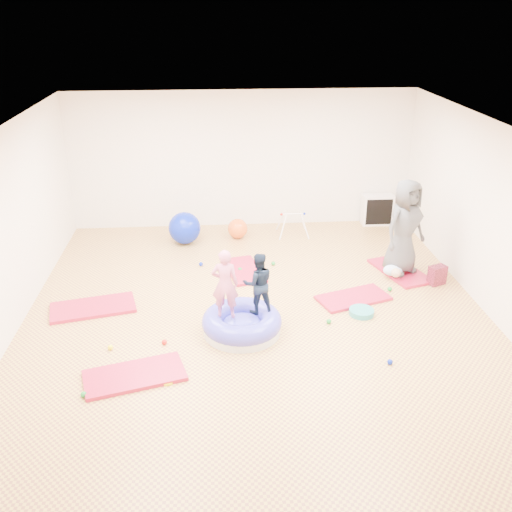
{
  "coord_description": "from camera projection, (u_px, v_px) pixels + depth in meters",
  "views": [
    {
      "loc": [
        -0.59,
        -7.41,
        4.36
      ],
      "look_at": [
        0.0,
        0.3,
        0.9
      ],
      "focal_mm": 40.0,
      "sensor_mm": 36.0,
      "label": 1
    }
  ],
  "objects": [
    {
      "name": "child_pink",
      "position": [
        225.0,
        281.0,
        7.84
      ],
      "size": [
        0.4,
        0.28,
        1.03
      ],
      "primitive_type": "imported",
      "rotation": [
        0.0,
        0.0,
        3.04
      ],
      "color": "#CF6488",
      "rests_on": "inflatable_cushion"
    },
    {
      "name": "gym_mat_right",
      "position": [
        353.0,
        298.0,
        9.12
      ],
      "size": [
        1.26,
        0.91,
        0.05
      ],
      "primitive_type": "cube",
      "rotation": [
        0.0,
        0.0,
        0.33
      ],
      "color": "#B91736",
      "rests_on": "ground"
    },
    {
      "name": "room",
      "position": [
        258.0,
        232.0,
        8.0
      ],
      "size": [
        7.01,
        8.01,
        2.81
      ],
      "color": "gold",
      "rests_on": "ground"
    },
    {
      "name": "infant",
      "position": [
        394.0,
        271.0,
        9.74
      ],
      "size": [
        0.34,
        0.35,
        0.2
      ],
      "color": "#B4CDF7",
      "rests_on": "gym_mat_rear_right"
    },
    {
      "name": "balance_disc",
      "position": [
        362.0,
        312.0,
        8.67
      ],
      "size": [
        0.38,
        0.38,
        0.08
      ],
      "primitive_type": "cylinder",
      "color": "teal",
      "rests_on": "ground"
    },
    {
      "name": "cube_shelf",
      "position": [
        377.0,
        210.0,
        12.09
      ],
      "size": [
        0.64,
        0.32,
        0.64
      ],
      "color": "silver",
      "rests_on": "ground"
    },
    {
      "name": "exercise_ball_blue",
      "position": [
        185.0,
        228.0,
        11.13
      ],
      "size": [
        0.63,
        0.63,
        0.63
      ],
      "primitive_type": "sphere",
      "color": "#071AA9",
      "rests_on": "ground"
    },
    {
      "name": "child_navy",
      "position": [
        258.0,
        280.0,
        7.99
      ],
      "size": [
        0.47,
        0.39,
        0.91
      ],
      "primitive_type": "imported",
      "rotation": [
        0.0,
        0.0,
        3.24
      ],
      "color": "black",
      "rests_on": "inflatable_cushion"
    },
    {
      "name": "infant_play_gym",
      "position": [
        293.0,
        221.0,
        11.49
      ],
      "size": [
        0.62,
        0.59,
        0.48
      ],
      "rotation": [
        0.0,
        0.0,
        0.02
      ],
      "color": "silver",
      "rests_on": "ground"
    },
    {
      "name": "yellow_toy",
      "position": [
        167.0,
        381.0,
        7.14
      ],
      "size": [
        0.19,
        0.19,
        0.03
      ],
      "primitive_type": "cylinder",
      "color": "#FFF200",
      "rests_on": "ground"
    },
    {
      "name": "gym_mat_front_left",
      "position": [
        135.0,
        375.0,
        7.22
      ],
      "size": [
        1.38,
        0.94,
        0.05
      ],
      "primitive_type": "cube",
      "rotation": [
        0.0,
        0.0,
        0.28
      ],
      "color": "#B91736",
      "rests_on": "ground"
    },
    {
      "name": "ball_pit_balls",
      "position": [
        244.0,
        308.0,
        8.79
      ],
      "size": [
        4.55,
        3.71,
        0.08
      ],
      "color": "#071AA9",
      "rests_on": "ground"
    },
    {
      "name": "inflatable_cushion",
      "position": [
        242.0,
        324.0,
        8.16
      ],
      "size": [
        1.15,
        1.15,
        0.36
      ],
      "rotation": [
        0.0,
        0.0,
        0.36
      ],
      "color": "silver",
      "rests_on": "ground"
    },
    {
      "name": "backpack",
      "position": [
        437.0,
        275.0,
        9.56
      ],
      "size": [
        0.33,
        0.27,
        0.33
      ],
      "primitive_type": "cube",
      "rotation": [
        0.0,
        0.0,
        0.38
      ],
      "color": "#B42648",
      "rests_on": "ground"
    },
    {
      "name": "gym_mat_center_back",
      "position": [
        244.0,
        270.0,
        10.06
      ],
      "size": [
        0.77,
        1.2,
        0.05
      ],
      "primitive_type": "cube",
      "rotation": [
        0.0,
        0.0,
        1.78
      ],
      "color": "#B91736",
      "rests_on": "ground"
    },
    {
      "name": "gym_mat_mid_left",
      "position": [
        93.0,
        308.0,
        8.83
      ],
      "size": [
        1.39,
        0.91,
        0.05
      ],
      "primitive_type": "cube",
      "rotation": [
        0.0,
        0.0,
        0.23
      ],
      "color": "#B91736",
      "rests_on": "ground"
    },
    {
      "name": "gym_mat_rear_right",
      "position": [
        400.0,
        271.0,
        10.02
      ],
      "size": [
        0.93,
        1.33,
        0.05
      ],
      "primitive_type": "cube",
      "rotation": [
        0.0,
        0.0,
        1.87
      ],
      "color": "#B91736",
      "rests_on": "ground"
    },
    {
      "name": "exercise_ball_orange",
      "position": [
        238.0,
        229.0,
        11.42
      ],
      "size": [
        0.4,
        0.4,
        0.4
      ],
      "primitive_type": "sphere",
      "color": "#E5591C",
      "rests_on": "ground"
    },
    {
      "name": "adult_caregiver",
      "position": [
        405.0,
        227.0,
        9.64
      ],
      "size": [
        0.96,
        0.85,
        1.65
      ],
      "primitive_type": "imported",
      "rotation": [
        0.0,
        0.0,
        0.5
      ],
      "color": "#444547",
      "rests_on": "gym_mat_rear_right"
    }
  ]
}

